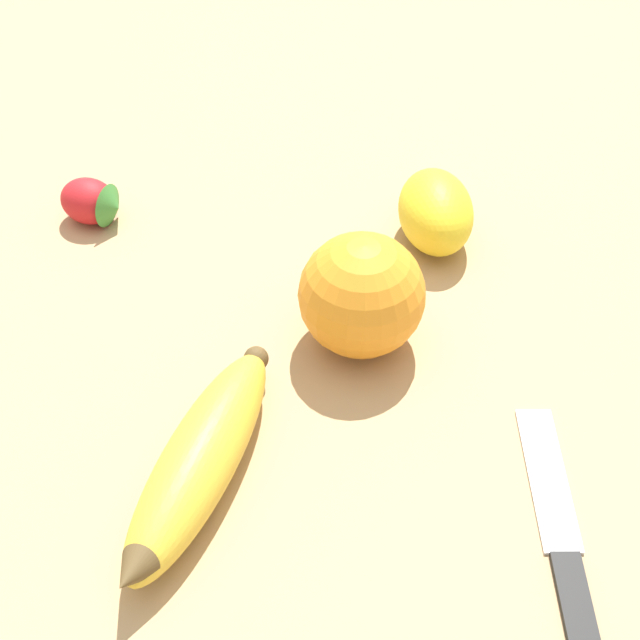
# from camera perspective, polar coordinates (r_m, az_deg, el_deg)

# --- Properties ---
(ground_plane) EXTENTS (3.00, 3.00, 0.00)m
(ground_plane) POSITION_cam_1_polar(r_m,az_deg,el_deg) (0.61, -2.37, -0.49)
(ground_plane) COLOR tan
(banana) EXTENTS (0.13, 0.17, 0.04)m
(banana) POSITION_cam_1_polar(r_m,az_deg,el_deg) (0.52, -7.75, -8.96)
(banana) COLOR gold
(banana) RESTS_ON ground_plane
(orange) EXTENTS (0.08, 0.08, 0.08)m
(orange) POSITION_cam_1_polar(r_m,az_deg,el_deg) (0.57, 2.69, 1.60)
(orange) COLOR orange
(orange) RESTS_ON ground_plane
(strawberry) EXTENTS (0.06, 0.06, 0.04)m
(strawberry) POSITION_cam_1_polar(r_m,az_deg,el_deg) (0.71, -14.35, 7.33)
(strawberry) COLOR red
(strawberry) RESTS_ON ground_plane
(lemon) EXTENTS (0.07, 0.09, 0.05)m
(lemon) POSITION_cam_1_polar(r_m,az_deg,el_deg) (0.67, 7.39, 6.93)
(lemon) COLOR yellow
(lemon) RESTS_ON ground_plane
(paring_knife) EXTENTS (0.06, 0.18, 0.01)m
(paring_knife) POSITION_cam_1_polar(r_m,az_deg,el_deg) (0.52, 15.32, -13.75)
(paring_knife) COLOR silver
(paring_knife) RESTS_ON ground_plane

